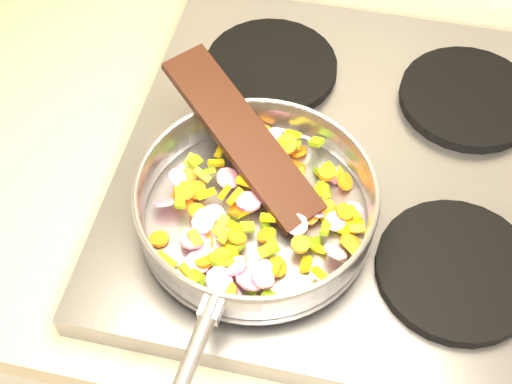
# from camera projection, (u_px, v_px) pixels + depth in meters

# --- Properties ---
(cooktop) EXTENTS (0.60, 0.60, 0.04)m
(cooktop) POSITION_uv_depth(u_px,v_px,m) (352.00, 171.00, 0.95)
(cooktop) COLOR #939399
(cooktop) RESTS_ON counter_top
(grate_fl) EXTENTS (0.19, 0.19, 0.02)m
(grate_fl) POSITION_uv_depth(u_px,v_px,m) (224.00, 226.00, 0.87)
(grate_fl) COLOR black
(grate_fl) RESTS_ON cooktop
(grate_fr) EXTENTS (0.19, 0.19, 0.02)m
(grate_fr) POSITION_uv_depth(u_px,v_px,m) (457.00, 270.00, 0.83)
(grate_fr) COLOR black
(grate_fr) RESTS_ON cooktop
(grate_bl) EXTENTS (0.19, 0.19, 0.02)m
(grate_bl) POSITION_uv_depth(u_px,v_px,m) (271.00, 67.00, 1.02)
(grate_bl) COLOR black
(grate_bl) RESTS_ON cooktop
(grate_br) EXTENTS (0.19, 0.19, 0.02)m
(grate_br) POSITION_uv_depth(u_px,v_px,m) (468.00, 98.00, 0.99)
(grate_br) COLOR black
(grate_br) RESTS_ON cooktop
(saute_pan) EXTENTS (0.33, 0.49, 0.06)m
(saute_pan) POSITION_uv_depth(u_px,v_px,m) (255.00, 204.00, 0.83)
(saute_pan) COLOR #9E9EA5
(saute_pan) RESTS_ON grate_fl
(vegetable_heap) EXTENTS (0.26, 0.27, 0.05)m
(vegetable_heap) POSITION_uv_depth(u_px,v_px,m) (258.00, 213.00, 0.84)
(vegetable_heap) COLOR yellow
(vegetable_heap) RESTS_ON saute_pan
(wooden_spatula) EXTENTS (0.24, 0.22, 0.08)m
(wooden_spatula) POSITION_uv_depth(u_px,v_px,m) (242.00, 135.00, 0.87)
(wooden_spatula) COLOR black
(wooden_spatula) RESTS_ON saute_pan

